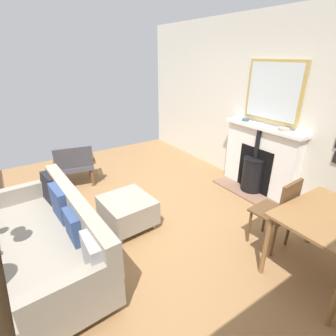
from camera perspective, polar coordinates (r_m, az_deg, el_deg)
name	(u,v)px	position (r m, az deg, el deg)	size (l,w,h in m)	color
ground_plane	(123,224)	(3.64, -9.93, -12.28)	(4.95, 5.98, 0.01)	olive
wall_left	(257,105)	(4.55, 19.12, 13.13)	(0.12, 5.98, 2.73)	silver
fireplace	(258,163)	(4.44, 19.37, 1.06)	(0.53, 1.37, 1.12)	brown
mirror_over_mantel	(273,92)	(4.25, 22.41, 15.47)	(0.04, 0.93, 0.89)	tan
mantel_bowl_near	(245,120)	(4.48, 16.88, 10.28)	(0.12, 0.12, 0.04)	#334C56
mantel_bowl_far	(284,129)	(4.08, 24.40, 7.91)	(0.17, 0.17, 0.04)	#9E9384
sofa	(54,238)	(3.06, -24.09, -14.02)	(0.91, 1.99, 0.78)	#B2B2B7
ottoman	(127,210)	(3.46, -9.01, -9.15)	(0.64, 0.69, 0.41)	#B2B2B7
armchair_accent	(74,162)	(4.67, -20.14, 1.20)	(0.78, 0.71, 0.78)	brown
dining_table	(331,225)	(2.93, 32.53, -10.73)	(0.99, 0.79, 0.74)	olive
dining_chair_near_fireplace	(280,209)	(3.18, 23.67, -8.40)	(0.43, 0.43, 0.90)	brown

